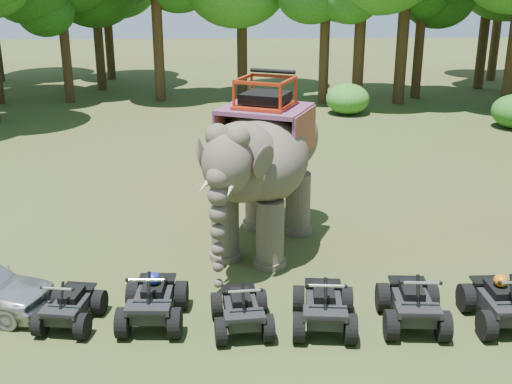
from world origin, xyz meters
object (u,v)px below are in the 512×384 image
at_px(elephant, 263,163).
at_px(atv_4, 413,296).
at_px(atv_2, 241,303).
at_px(atv_5, 502,296).
at_px(atv_1, 153,294).
at_px(atv_3, 324,299).
at_px(atv_0, 70,300).

relative_size(elephant, atv_4, 3.09).
xyz_separation_m(elephant, atv_2, (-0.65, -4.27, -1.72)).
bearing_deg(atv_2, atv_5, -5.67).
xyz_separation_m(elephant, atv_4, (2.94, -4.22, -1.66)).
bearing_deg(atv_1, elephant, 59.67).
xyz_separation_m(elephant, atv_3, (1.07, -4.26, -1.67)).
height_order(elephant, atv_2, elephant).
height_order(atv_0, atv_4, atv_4).
xyz_separation_m(atv_0, atv_5, (9.08, -0.31, 0.09)).
relative_size(atv_2, atv_3, 0.92).
xyz_separation_m(elephant, atv_1, (-2.52, -3.92, -1.65)).
height_order(atv_0, atv_5, atv_5).
distance_m(atv_0, atv_4, 7.21).
height_order(elephant, atv_4, elephant).
bearing_deg(atv_0, atv_1, 9.83).
distance_m(atv_0, atv_5, 9.08).
distance_m(elephant, atv_0, 6.06).
distance_m(atv_0, atv_2, 3.62).
distance_m(atv_1, atv_4, 5.47).
bearing_deg(atv_1, atv_3, -2.98).
height_order(atv_0, atv_2, atv_2).
bearing_deg(elephant, atv_3, -52.97).
bearing_deg(atv_3, atv_0, -178.06).
bearing_deg(atv_4, atv_3, -174.80).
bearing_deg(atv_3, atv_5, 5.29).
distance_m(atv_0, atv_3, 5.34).
bearing_deg(atv_1, atv_5, -0.26).
bearing_deg(elephant, atv_1, -99.75).
distance_m(atv_2, atv_5, 5.47).
relative_size(elephant, atv_5, 3.11).
relative_size(atv_1, atv_3, 1.02).
xyz_separation_m(atv_1, atv_4, (5.46, -0.30, -0.01)).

